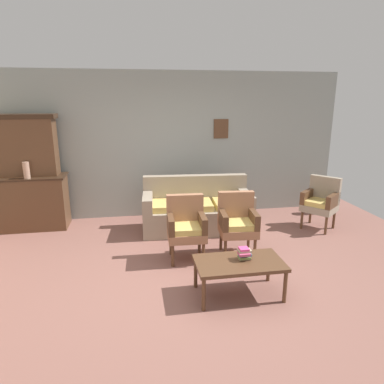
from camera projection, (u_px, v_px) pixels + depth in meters
ground_plane at (200, 279)px, 4.34m from camera, size 7.68×7.68×0.00m
wall_back_with_decor at (174, 145)px, 6.49m from camera, size 6.40×0.09×2.70m
side_cabinet at (34, 202)px, 5.95m from camera, size 1.16×0.55×0.93m
cabinet_upper_hutch at (28, 145)px, 5.77m from camera, size 0.99×0.38×1.03m
vase_on_cabinet at (26, 170)px, 5.62m from camera, size 0.10×0.10×0.28m
floral_couch at (197, 211)px, 5.93m from camera, size 1.88×0.92×0.90m
armchair_row_middle at (186, 225)px, 4.79m from camera, size 0.54×0.51×0.90m
armchair_near_couch_end at (237, 221)px, 4.94m from camera, size 0.56×0.53×0.90m
wingback_chair_by_fireplace at (321, 201)px, 5.94m from camera, size 0.71×0.71×0.90m
coffee_table at (239, 265)px, 3.90m from camera, size 1.00×0.56×0.42m
book_stack_on_table at (244, 254)px, 3.92m from camera, size 0.16×0.13×0.14m
floor_vase_by_wall at (321, 200)px, 6.77m from camera, size 0.18×0.18×0.55m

